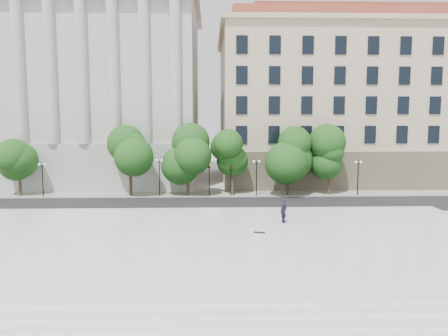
{
  "coord_description": "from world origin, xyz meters",
  "views": [
    {
      "loc": [
        0.17,
        -27.66,
        8.97
      ],
      "look_at": [
        1.35,
        10.0,
        4.77
      ],
      "focal_mm": 35.0,
      "sensor_mm": 36.0,
      "label": 1
    }
  ],
  "objects_px": {
    "person_lying": "(283,220)",
    "skateboard": "(259,232)",
    "traffic_light_east": "(231,165)",
    "traffic_light_west": "(209,165)"
  },
  "relations": [
    {
      "from": "person_lying",
      "to": "skateboard",
      "type": "xyz_separation_m",
      "value": [
        -2.35,
        -3.14,
        -0.21
      ]
    },
    {
      "from": "traffic_light_east",
      "to": "skateboard",
      "type": "height_order",
      "value": "traffic_light_east"
    },
    {
      "from": "traffic_light_west",
      "to": "person_lying",
      "type": "height_order",
      "value": "traffic_light_west"
    },
    {
      "from": "person_lying",
      "to": "skateboard",
      "type": "relative_size",
      "value": 2.26
    },
    {
      "from": "traffic_light_west",
      "to": "traffic_light_east",
      "type": "relative_size",
      "value": 1.02
    },
    {
      "from": "skateboard",
      "to": "person_lying",
      "type": "bearing_deg",
      "value": 68.54
    },
    {
      "from": "person_lying",
      "to": "traffic_light_west",
      "type": "bearing_deg",
      "value": 71.72
    },
    {
      "from": "traffic_light_west",
      "to": "traffic_light_east",
      "type": "xyz_separation_m",
      "value": [
        2.5,
        -0.0,
        -0.07
      ]
    },
    {
      "from": "skateboard",
      "to": "traffic_light_east",
      "type": "bearing_deg",
      "value": 109.6
    },
    {
      "from": "traffic_light_east",
      "to": "skateboard",
      "type": "xyz_separation_m",
      "value": [
        1.33,
        -17.91,
        -3.21
      ]
    }
  ]
}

